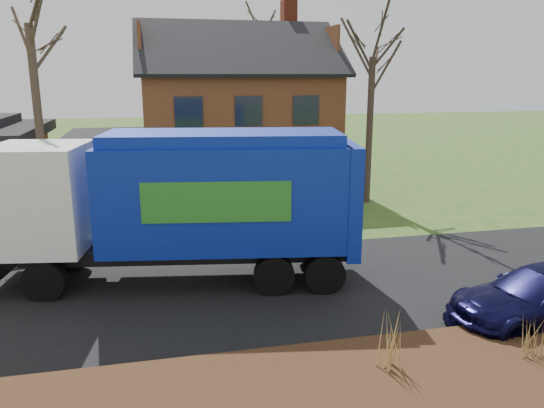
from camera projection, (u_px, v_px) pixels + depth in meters
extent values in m
plane|color=#2D501A|center=(245.00, 291.00, 13.97)|extent=(120.00, 120.00, 0.00)
cube|color=black|center=(245.00, 291.00, 13.97)|extent=(80.00, 7.00, 0.02)
cube|color=black|center=(298.00, 405.00, 8.92)|extent=(80.00, 3.50, 0.30)
cube|color=beige|center=(236.00, 158.00, 27.34)|extent=(9.00, 7.50, 2.70)
cube|color=#552618|center=(235.00, 104.00, 26.69)|extent=(9.00, 7.50, 2.80)
cube|color=maroon|center=(289.00, 16.00, 27.23)|extent=(0.70, 0.90, 1.60)
cube|color=beige|center=(111.00, 165.00, 25.56)|extent=(3.50, 5.50, 2.60)
cube|color=black|center=(109.00, 136.00, 25.22)|extent=(3.90, 5.90, 0.24)
cylinder|color=black|center=(45.00, 280.00, 13.31)|extent=(1.10, 0.52, 1.06)
cylinder|color=black|center=(71.00, 253.00, 15.38)|extent=(1.10, 0.52, 1.06)
cylinder|color=black|center=(274.00, 275.00, 13.66)|extent=(1.10, 0.52, 1.06)
cylinder|color=black|center=(269.00, 249.00, 15.73)|extent=(1.10, 0.52, 1.06)
cylinder|color=black|center=(325.00, 274.00, 13.74)|extent=(1.10, 0.52, 1.06)
cylinder|color=black|center=(313.00, 248.00, 15.81)|extent=(1.10, 0.52, 1.06)
cube|color=black|center=(190.00, 251.00, 14.48)|extent=(8.82, 2.59, 0.36)
cube|color=white|center=(42.00, 197.00, 13.88)|extent=(2.71, 2.88, 2.74)
cube|color=black|center=(3.00, 266.00, 14.25)|extent=(0.65, 2.55, 0.46)
cube|color=#0C2197|center=(224.00, 195.00, 14.16)|extent=(6.72, 3.52, 2.74)
cube|color=#0C2197|center=(223.00, 138.00, 13.80)|extent=(6.37, 3.17, 0.30)
cube|color=#0C2197|center=(346.00, 197.00, 14.38)|extent=(0.76, 2.61, 2.94)
cube|color=#297927|center=(217.00, 202.00, 12.88)|extent=(3.62, 0.62, 1.02)
cube|color=#297927|center=(220.00, 181.00, 15.38)|extent=(3.62, 0.62, 1.02)
imported|color=#ABACB2|center=(40.00, 226.00, 17.41)|extent=(4.53, 2.95, 1.41)
imported|color=black|center=(543.00, 297.00, 11.99)|extent=(4.69, 2.21, 1.32)
cylinder|color=#46362A|center=(39.00, 128.00, 19.43)|extent=(0.30, 0.30, 7.31)
cylinder|color=#3B2B23|center=(369.00, 132.00, 23.04)|extent=(0.29, 0.29, 6.28)
cylinder|color=#3E2F25|center=(262.00, 98.00, 36.07)|extent=(0.30, 0.30, 7.94)
cone|color=tan|center=(394.00, 343.00, 9.62)|extent=(0.04, 0.04, 1.05)
cone|color=tan|center=(385.00, 344.00, 9.59)|extent=(0.04, 0.04, 1.05)
cone|color=tan|center=(402.00, 342.00, 9.66)|extent=(0.04, 0.04, 1.05)
cone|color=tan|center=(391.00, 339.00, 9.75)|extent=(0.04, 0.04, 1.05)
cone|color=tan|center=(397.00, 346.00, 9.50)|extent=(0.04, 0.04, 1.05)
cone|color=olive|center=(531.00, 337.00, 10.10)|extent=(0.04, 0.04, 0.77)
cone|color=olive|center=(525.00, 338.00, 10.07)|extent=(0.04, 0.04, 0.77)
cone|color=olive|center=(537.00, 337.00, 10.13)|extent=(0.04, 0.04, 0.77)
cone|color=olive|center=(527.00, 335.00, 10.20)|extent=(0.04, 0.04, 0.77)
cone|color=olive|center=(535.00, 340.00, 10.00)|extent=(0.04, 0.04, 0.77)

